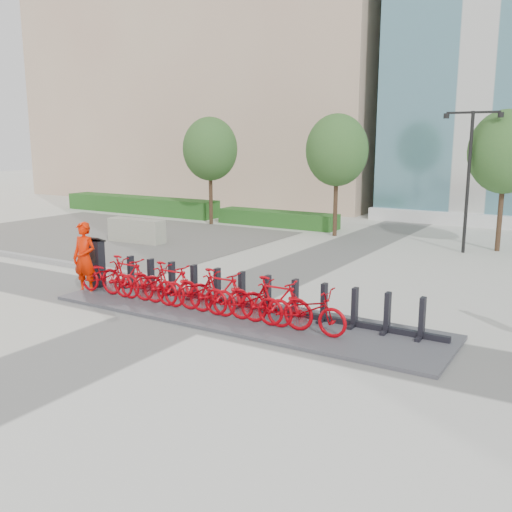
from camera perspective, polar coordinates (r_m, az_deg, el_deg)
The scene contains 22 objects.
ground at distance 13.73m, azimuth -6.88°, elevation -5.55°, with size 120.00×120.00×0.00m, color beige.
gravel_patch at distance 25.40m, azimuth -14.83°, elevation 2.06°, with size 14.00×14.00×0.00m, color #595755.
hedge_a at distance 32.71m, azimuth -11.52°, elevation 5.04°, with size 10.00×1.40×0.90m, color #155714.
hedge_b at distance 27.16m, azimuth 2.13°, elevation 3.76°, with size 6.00×1.20×0.70m, color #155714.
tree_0 at distance 27.53m, azimuth -4.62°, elevation 10.61°, with size 2.60×2.60×5.10m.
tree_1 at distance 24.28m, azimuth 8.10°, elevation 10.41°, with size 2.60×2.60×5.10m.
tree_2 at distance 22.48m, azimuth 23.67°, elevation 9.50°, with size 2.60×2.60×5.10m.
streetlamp at distance 21.68m, azimuth 20.55°, elevation 8.48°, with size 2.00×0.20×5.00m.
dock_pad at distance 13.22m, azimuth -1.62°, elevation -5.96°, with size 9.60×2.40×0.08m, color #44444B.
dock_rail_posts at distance 13.44m, azimuth -0.31°, elevation -3.59°, with size 8.02×0.50×0.85m, color black, non-canonical shape.
bike_0 at distance 15.25m, azimuth -14.74°, elevation -1.92°, with size 0.64×1.84×0.97m, color #A40008.
bike_1 at distance 14.74m, azimuth -12.81°, elevation -2.08°, with size 0.50×1.79×1.07m, color #A40008.
bike_2 at distance 14.27m, azimuth -10.72°, elevation -2.66°, with size 0.64×1.84×0.97m, color #A40008.
bike_3 at distance 13.79m, azimuth -8.51°, elevation -2.84°, with size 0.50×1.79×1.07m, color #A40008.
bike_4 at distance 13.37m, azimuth -6.13°, elevation -3.48°, with size 0.64×1.84×0.97m, color #A40008.
bike_5 at distance 12.94m, azimuth -3.60°, elevation -3.70°, with size 0.50×1.79×1.07m, color #A40008.
bike_6 at distance 12.57m, azimuth -0.90°, elevation -4.39°, with size 0.64×1.84×0.97m, color #A40008.
bike_7 at distance 12.20m, azimuth 1.96°, elevation -4.63°, with size 0.50×1.79×1.07m, color #A40008.
bike_8 at distance 11.89m, azimuth 4.99°, elevation -5.37°, with size 0.64×1.84×0.97m, color #A40008.
kiosk at distance 16.08m, azimuth -15.65°, elevation -0.63°, with size 0.48×0.42×1.38m.
worker_red at distance 15.65m, azimuth -16.78°, elevation -0.21°, with size 0.70×0.46×1.92m, color red.
jersey_barrier at distance 23.22m, azimuth -11.86°, elevation 2.50°, with size 2.43×0.66×0.94m, color #A6A492.
Camera 1 is at (8.21, -10.25, 4.01)m, focal length 40.00 mm.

